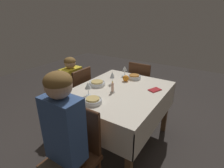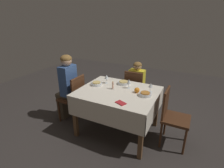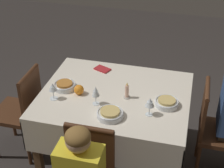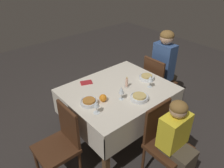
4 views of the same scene
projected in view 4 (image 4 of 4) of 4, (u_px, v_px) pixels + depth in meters
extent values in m
plane|color=#332D2B|center=(117.00, 135.00, 2.99)|extent=(8.00, 8.00, 0.00)
cube|color=silver|center=(118.00, 90.00, 2.61)|extent=(1.24, 1.01, 0.04)
cube|color=silver|center=(94.00, 85.00, 3.02)|extent=(1.24, 0.01, 0.29)
cube|color=silver|center=(149.00, 122.00, 2.37)|extent=(1.24, 0.01, 0.29)
cube|color=silver|center=(151.00, 84.00, 3.03)|extent=(0.01, 1.01, 0.29)
cube|color=silver|center=(76.00, 123.00, 2.35)|extent=(0.01, 1.01, 0.29)
cube|color=brown|center=(126.00, 87.00, 3.39)|extent=(0.06, 0.06, 0.72)
cube|color=brown|center=(63.00, 116.00, 2.79)|extent=(0.06, 0.06, 0.72)
cube|color=brown|center=(172.00, 114.00, 2.82)|extent=(0.06, 0.06, 0.72)
cube|color=brown|center=(106.00, 158.00, 2.22)|extent=(0.06, 0.06, 0.72)
cube|color=#472816|center=(160.00, 83.00, 3.31)|extent=(0.39, 0.39, 0.04)
cube|color=#472816|center=(153.00, 74.00, 3.10)|extent=(0.03, 0.36, 0.41)
cylinder|color=#472816|center=(155.00, 61.00, 2.99)|extent=(0.04, 0.35, 0.04)
cylinder|color=#472816|center=(173.00, 96.00, 3.42)|extent=(0.03, 0.03, 0.43)
cylinder|color=#472816|center=(157.00, 88.00, 3.64)|extent=(0.03, 0.03, 0.43)
cylinder|color=#472816|center=(159.00, 105.00, 3.23)|extent=(0.03, 0.03, 0.43)
cylinder|color=#472816|center=(143.00, 95.00, 3.45)|extent=(0.03, 0.03, 0.43)
cube|color=#472816|center=(168.00, 148.00, 2.22)|extent=(0.39, 0.39, 0.04)
cube|color=#472816|center=(157.00, 122.00, 2.22)|extent=(0.36, 0.03, 0.41)
cylinder|color=#472816|center=(159.00, 106.00, 2.12)|extent=(0.35, 0.04, 0.04)
cylinder|color=#472816|center=(188.00, 164.00, 2.33)|extent=(0.03, 0.03, 0.43)
cylinder|color=#472816|center=(143.00, 161.00, 2.36)|extent=(0.03, 0.03, 0.43)
cylinder|color=#472816|center=(163.00, 146.00, 2.55)|extent=(0.03, 0.03, 0.43)
cube|color=#472816|center=(56.00, 149.00, 2.20)|extent=(0.39, 0.39, 0.04)
cube|color=#472816|center=(69.00, 125.00, 2.18)|extent=(0.03, 0.36, 0.41)
cylinder|color=#472816|center=(66.00, 109.00, 2.08)|extent=(0.04, 0.35, 0.04)
cylinder|color=#472816|center=(37.00, 163.00, 2.34)|extent=(0.03, 0.03, 0.43)
cylinder|color=#472816|center=(64.00, 148.00, 2.52)|extent=(0.03, 0.03, 0.43)
cylinder|color=#472816|center=(80.00, 166.00, 2.31)|extent=(0.03, 0.03, 0.43)
cube|color=#4C4233|center=(166.00, 90.00, 3.53)|extent=(0.14, 0.22, 0.47)
cube|color=#4C4233|center=(165.00, 78.00, 3.35)|extent=(0.31, 0.24, 0.06)
cube|color=#38568E|center=(164.00, 62.00, 3.15)|extent=(0.18, 0.30, 0.54)
sphere|color=#D6A884|center=(167.00, 38.00, 2.96)|extent=(0.19, 0.19, 0.19)
ellipsoid|color=brown|center=(167.00, 35.00, 2.94)|extent=(0.19, 0.19, 0.13)
cube|color=#4C4233|center=(178.00, 151.00, 2.12)|extent=(0.24, 0.31, 0.06)
cube|color=yellow|center=(174.00, 131.00, 2.07)|extent=(0.30, 0.18, 0.35)
sphere|color=#D6A884|center=(178.00, 110.00, 1.94)|extent=(0.16, 0.16, 0.16)
ellipsoid|color=brown|center=(179.00, 107.00, 1.93)|extent=(0.16, 0.16, 0.11)
cylinder|color=silver|center=(147.00, 78.00, 2.80)|extent=(0.19, 0.19, 0.04)
torus|color=silver|center=(147.00, 76.00, 2.78)|extent=(0.19, 0.19, 0.01)
cylinder|color=tan|center=(147.00, 76.00, 2.78)|extent=(0.14, 0.14, 0.02)
cylinder|color=white|center=(150.00, 87.00, 2.64)|extent=(0.06, 0.06, 0.00)
cylinder|color=white|center=(150.00, 84.00, 2.62)|extent=(0.01, 0.01, 0.08)
cone|color=white|center=(151.00, 79.00, 2.58)|extent=(0.07, 0.07, 0.07)
cylinder|color=white|center=(150.00, 80.00, 2.59)|extent=(0.04, 0.04, 0.03)
cylinder|color=silver|center=(139.00, 98.00, 2.41)|extent=(0.21, 0.21, 0.04)
torus|color=silver|center=(139.00, 96.00, 2.40)|extent=(0.20, 0.20, 0.01)
cylinder|color=tan|center=(139.00, 96.00, 2.40)|extent=(0.15, 0.15, 0.02)
cylinder|color=white|center=(121.00, 99.00, 2.42)|extent=(0.06, 0.06, 0.00)
cylinder|color=white|center=(121.00, 96.00, 2.40)|extent=(0.01, 0.01, 0.08)
cone|color=white|center=(121.00, 90.00, 2.36)|extent=(0.06, 0.06, 0.08)
cylinder|color=white|center=(121.00, 91.00, 2.37)|extent=(0.04, 0.04, 0.04)
cylinder|color=silver|center=(89.00, 103.00, 2.34)|extent=(0.19, 0.19, 0.04)
torus|color=silver|center=(89.00, 101.00, 2.32)|extent=(0.19, 0.19, 0.01)
cylinder|color=#B2702D|center=(89.00, 101.00, 2.32)|extent=(0.14, 0.14, 0.02)
cylinder|color=white|center=(97.00, 113.00, 2.22)|extent=(0.07, 0.07, 0.00)
cylinder|color=white|center=(96.00, 109.00, 2.20)|extent=(0.01, 0.01, 0.08)
cone|color=white|center=(96.00, 104.00, 2.16)|extent=(0.07, 0.07, 0.07)
cylinder|color=white|center=(96.00, 105.00, 2.16)|extent=(0.04, 0.04, 0.03)
cylinder|color=beige|center=(126.00, 87.00, 2.64)|extent=(0.06, 0.06, 0.01)
cylinder|color=beige|center=(127.00, 83.00, 2.61)|extent=(0.03, 0.03, 0.11)
ellipsoid|color=#F9C64C|center=(127.00, 78.00, 2.57)|extent=(0.01, 0.01, 0.03)
sphere|color=orange|center=(103.00, 98.00, 2.37)|extent=(0.08, 0.08, 0.08)
cube|color=#AD2328|center=(86.00, 83.00, 2.72)|extent=(0.17, 0.14, 0.01)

